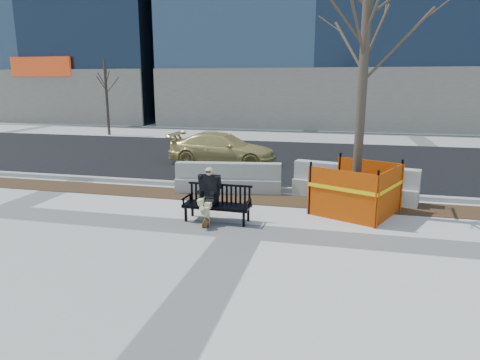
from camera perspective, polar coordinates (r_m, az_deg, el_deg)
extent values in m
plane|color=beige|center=(9.27, 0.47, -6.87)|extent=(120.00, 120.00, 0.00)
cube|color=#47301C|center=(11.70, 3.33, -2.60)|extent=(40.00, 1.20, 0.02)
cube|color=black|center=(17.69, 6.88, 2.71)|extent=(60.00, 10.40, 0.01)
cube|color=#9E9B93|center=(12.59, 4.10, -1.21)|extent=(60.00, 0.25, 0.12)
imported|color=tan|center=(16.61, -2.31, 2.10)|extent=(4.24, 1.86, 1.21)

